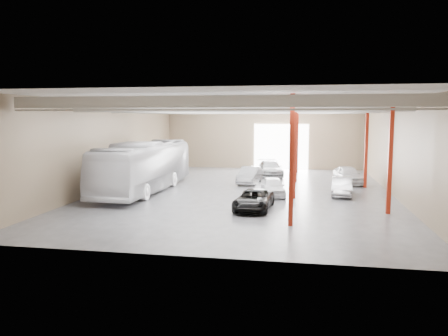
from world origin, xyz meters
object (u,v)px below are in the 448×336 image
(black_sedan, at_px, (254,200))
(car_row_c, at_px, (270,168))
(car_right_near, at_px, (342,186))
(coach_bus, at_px, (145,166))
(car_row_a, at_px, (273,187))
(car_right_far, at_px, (348,175))
(car_row_b, at_px, (250,175))

(black_sedan, relative_size, car_row_c, 0.88)
(car_right_near, bearing_deg, car_row_c, 126.65)
(black_sedan, height_order, car_row_c, car_row_c)
(coach_bus, height_order, black_sedan, coach_bus)
(car_row_a, height_order, car_right_far, car_right_far)
(car_row_b, bearing_deg, car_row_a, -62.13)
(coach_bus, height_order, car_row_a, coach_bus)
(car_right_near, bearing_deg, car_row_b, 153.07)
(black_sedan, relative_size, car_right_near, 1.11)
(black_sedan, distance_m, car_row_c, 16.09)
(car_row_c, relative_size, car_right_far, 1.14)
(car_row_a, xyz_separation_m, car_row_b, (-2.40, 5.69, 0.05))
(car_row_a, height_order, car_right_near, car_row_a)
(coach_bus, height_order, car_row_c, coach_bus)
(black_sedan, height_order, car_right_near, car_right_near)
(coach_bus, relative_size, car_row_a, 3.49)
(coach_bus, xyz_separation_m, car_right_near, (15.07, 0.74, -1.27))
(car_row_b, height_order, car_right_near, car_row_b)
(car_row_c, distance_m, car_right_near, 11.57)
(black_sedan, bearing_deg, car_row_a, 84.63)
(car_right_near, bearing_deg, car_right_far, 85.80)
(black_sedan, bearing_deg, car_row_c, 94.42)
(car_row_c, bearing_deg, car_row_a, -96.66)
(car_row_b, distance_m, car_right_far, 8.55)
(black_sedan, height_order, car_right_far, car_right_far)
(black_sedan, xyz_separation_m, car_row_a, (0.85, 5.20, 0.05))
(car_row_b, bearing_deg, car_right_near, -27.15)
(black_sedan, distance_m, car_row_b, 11.00)
(car_row_a, bearing_deg, car_right_near, 2.01)
(car_row_b, bearing_deg, car_right_far, 14.19)
(black_sedan, relative_size, car_row_a, 1.14)
(car_row_b, height_order, car_right_far, car_right_far)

